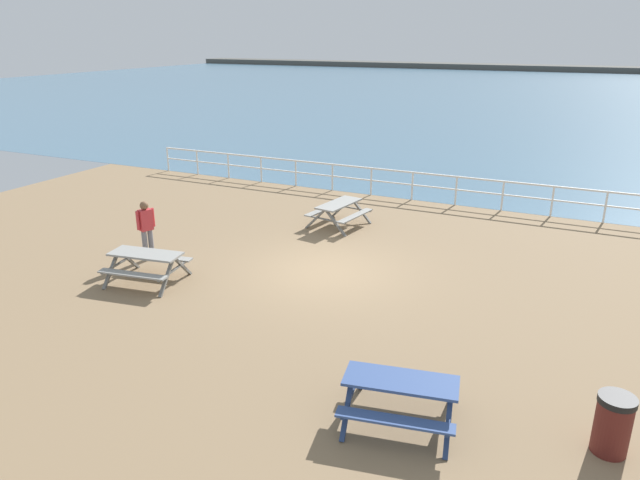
{
  "coord_description": "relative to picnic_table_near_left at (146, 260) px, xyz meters",
  "views": [
    {
      "loc": [
        5.99,
        -12.9,
        5.92
      ],
      "look_at": [
        -0.2,
        0.12,
        0.8
      ],
      "focal_mm": 32.7,
      "sensor_mm": 36.0,
      "label": 1
    }
  ],
  "objects": [
    {
      "name": "picnic_table_near_right",
      "position": [
        7.49,
        -2.65,
        0.0
      ],
      "size": [
        2.04,
        1.82,
        0.8
      ],
      "rotation": [
        0.0,
        0.0,
        0.18
      ],
      "color": "#334C84",
      "rests_on": "ground"
    },
    {
      "name": "ground_plane",
      "position": [
        3.74,
        2.55,
        -0.68
      ],
      "size": [
        30.0,
        24.0,
        0.2
      ],
      "primitive_type": "cube",
      "color": "#846B4C"
    },
    {
      "name": "sea_band",
      "position": [
        3.74,
        55.3,
        -0.58
      ],
      "size": [
        142.0,
        90.0,
        0.01
      ],
      "primitive_type": "cube",
      "color": "#476B84",
      "rests_on": "ground"
    },
    {
      "name": "picnic_table_mid_centre",
      "position": [
        2.53,
        6.23,
        0.0
      ],
      "size": [
        1.78,
        2.01,
        0.8
      ],
      "rotation": [
        0.0,
        0.0,
        1.42
      ],
      "color": "gray",
      "rests_on": "ground"
    },
    {
      "name": "litter_bin",
      "position": [
        10.55,
        -2.0,
        -0.1
      ],
      "size": [
        0.55,
        0.55,
        0.95
      ],
      "color": "#591E19",
      "rests_on": "ground"
    },
    {
      "name": "distant_shoreline",
      "position": [
        3.74,
        98.3,
        -0.58
      ],
      "size": [
        142.0,
        6.0,
        1.8
      ],
      "primitive_type": "cube",
      "color": "#4C4C47",
      "rests_on": "ground"
    },
    {
      "name": "picnic_table_near_left",
      "position": [
        0.0,
        0.0,
        0.0
      ],
      "size": [
        2.01,
        1.78,
        0.8
      ],
      "rotation": [
        0.0,
        0.0,
        0.15
      ],
      "color": "gray",
      "rests_on": "ground"
    },
    {
      "name": "visitor",
      "position": [
        -1.04,
        1.25,
        0.36
      ],
      "size": [
        0.33,
        0.5,
        1.66
      ],
      "rotation": [
        0.0,
        0.0,
        5.9
      ],
      "color": "slate",
      "rests_on": "ground"
    },
    {
      "name": "seaward_railing",
      "position": [
        3.74,
        10.3,
        0.15
      ],
      "size": [
        23.07,
        0.07,
        1.08
      ],
      "color": "white",
      "rests_on": "ground"
    }
  ]
}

